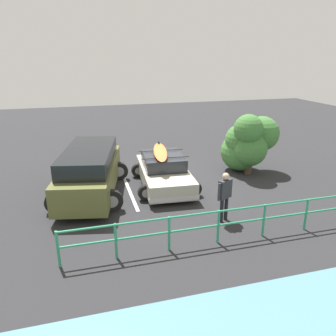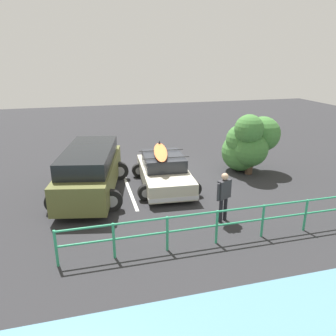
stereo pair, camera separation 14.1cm
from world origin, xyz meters
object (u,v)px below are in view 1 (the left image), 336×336
(person_bystander, at_px, (225,193))
(bush_near_left, at_px, (247,143))
(sedan_car, at_px, (164,171))
(suv_car, at_px, (90,171))

(person_bystander, height_order, bush_near_left, bush_near_left)
(sedan_car, height_order, suv_car, suv_car)
(suv_car, xyz_separation_m, person_bystander, (-3.88, 3.25, 0.04))
(suv_car, bearing_deg, bush_near_left, -174.24)
(sedan_car, height_order, bush_near_left, bush_near_left)
(sedan_car, relative_size, person_bystander, 2.53)
(suv_car, relative_size, bush_near_left, 1.95)
(suv_car, distance_m, bush_near_left, 6.77)
(bush_near_left, bearing_deg, suv_car, 5.76)
(suv_car, bearing_deg, sedan_car, -178.03)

